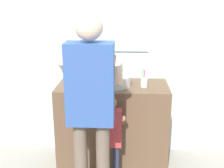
{
  "coord_description": "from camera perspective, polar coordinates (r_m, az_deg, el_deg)",
  "views": [
    {
      "loc": [
        0.14,
        -2.62,
        1.78
      ],
      "look_at": [
        0.0,
        0.15,
        0.94
      ],
      "focal_mm": 47.33,
      "sensor_mm": 36.0,
      "label": 1
    }
  ],
  "objects": [
    {
      "name": "back_wall",
      "position": [
        3.27,
        0.42,
        9.31
      ],
      "size": [
        4.4,
        0.1,
        2.7
      ],
      "color": "silver",
      "rests_on": "ground"
    },
    {
      "name": "vanity_cabinet",
      "position": [
        3.22,
        0.13,
        -7.76
      ],
      "size": [
        1.15,
        0.54,
        0.88
      ],
      "primitive_type": "cube",
      "color": "brown",
      "rests_on": "ground"
    },
    {
      "name": "sink_basin",
      "position": [
        3.02,
        0.12,
        0.71
      ],
      "size": [
        0.37,
        0.37,
        0.11
      ],
      "color": "silver",
      "rests_on": "vanity_cabinet"
    },
    {
      "name": "faucet",
      "position": [
        3.23,
        0.31,
        2.23
      ],
      "size": [
        0.18,
        0.14,
        0.18
      ],
      "color": "#B7BABF",
      "rests_on": "vanity_cabinet"
    },
    {
      "name": "toothbrush_cup",
      "position": [
        3.0,
        6.23,
        0.41
      ],
      "size": [
        0.07,
        0.07,
        0.21
      ],
      "color": "silver",
      "rests_on": "vanity_cabinet"
    },
    {
      "name": "child_toddler",
      "position": [
        2.81,
        -0.26,
        -9.42
      ],
      "size": [
        0.28,
        0.28,
        0.9
      ],
      "color": "#2D334C",
      "rests_on": "ground"
    },
    {
      "name": "adult_parent",
      "position": [
        2.41,
        -4.14,
        -2.23
      ],
      "size": [
        0.51,
        0.54,
        1.66
      ],
      "color": "#6B5B4C",
      "rests_on": "ground"
    }
  ]
}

